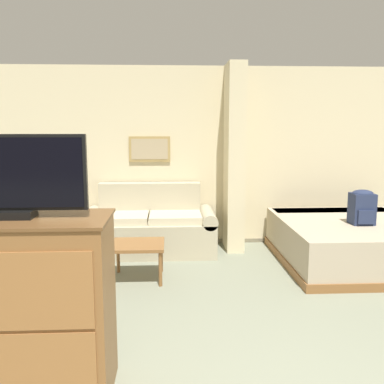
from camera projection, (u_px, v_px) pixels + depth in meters
name	position (u px, v px, depth m)	size (l,w,h in m)	color
wall_back	(214.00, 157.00, 6.34)	(7.56, 0.16, 2.60)	beige
wall_partition_pillar	(234.00, 158.00, 6.01)	(0.24, 0.57, 2.60)	beige
couch	(149.00, 228.00, 5.96)	(1.83, 0.84, 0.94)	#B7AD8E
coffee_table	(138.00, 248.00, 4.89)	(0.60, 0.56, 0.42)	brown
side_table	(68.00, 222.00, 5.81)	(0.48, 0.48, 0.54)	brown
table_lamp	(67.00, 195.00, 5.75)	(0.33, 0.33, 0.41)	tan
tv_dresser	(21.00, 309.00, 2.74)	(1.16, 0.58, 1.19)	brown
tv	(12.00, 176.00, 2.61)	(0.90, 0.16, 0.52)	black
bed	(352.00, 241.00, 5.50)	(1.83, 1.99, 0.55)	brown
backpack	(362.00, 206.00, 5.27)	(0.27, 0.26, 0.43)	#232D4C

